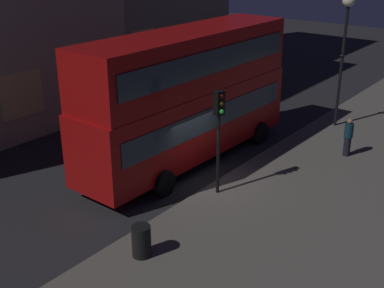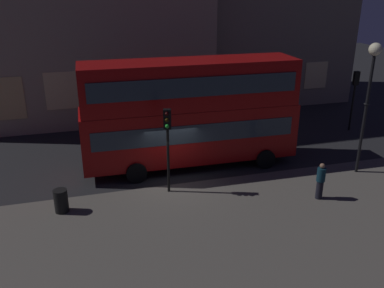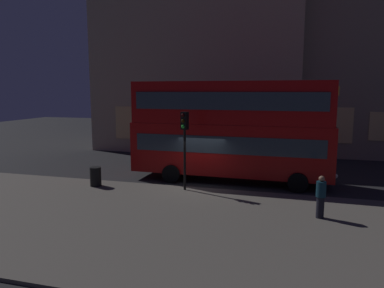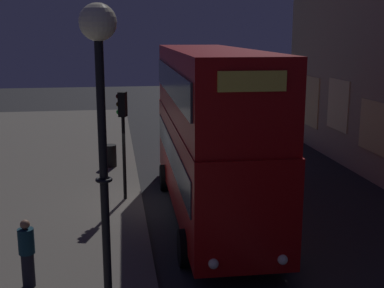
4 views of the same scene
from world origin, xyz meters
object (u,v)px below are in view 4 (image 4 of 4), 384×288
object	(u,v)px
traffic_light_near_kerb	(123,123)
pedestrian	(27,253)
double_decker_bus	(210,126)
street_lamp	(101,96)
litter_bin	(110,156)

from	to	relation	value
traffic_light_near_kerb	pedestrian	world-z (taller)	traffic_light_near_kerb
double_decker_bus	street_lamp	world-z (taller)	street_lamp
traffic_light_near_kerb	double_decker_bus	bearing A→B (deg)	74.03
double_decker_bus	street_lamp	xyz separation A→B (m)	(7.64, -3.21, 1.94)
street_lamp	pedestrian	size ratio (longest dim) A/B	3.81
traffic_light_near_kerb	litter_bin	world-z (taller)	traffic_light_near_kerb
pedestrian	traffic_light_near_kerb	bearing A→B (deg)	107.50
double_decker_bus	litter_bin	xyz separation A→B (m)	(-6.34, -3.26, -2.41)
street_lamp	pedestrian	world-z (taller)	street_lamp
traffic_light_near_kerb	street_lamp	distance (m)	9.63
double_decker_bus	pedestrian	world-z (taller)	double_decker_bus
double_decker_bus	pedestrian	distance (m)	7.03
street_lamp	litter_bin	bearing A→B (deg)	-179.81
double_decker_bus	traffic_light_near_kerb	world-z (taller)	double_decker_bus
litter_bin	double_decker_bus	bearing A→B (deg)	27.20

